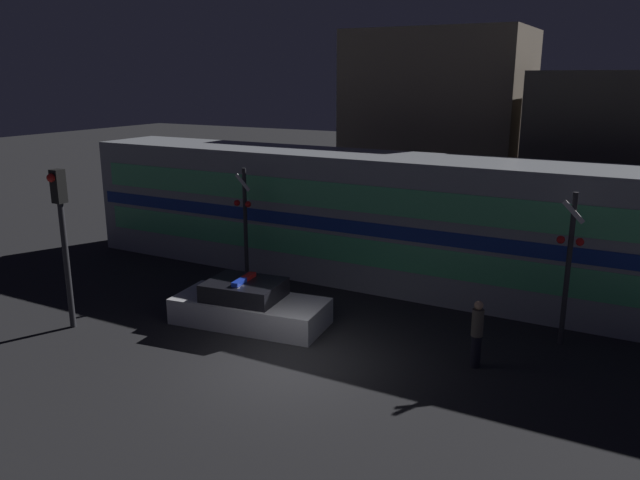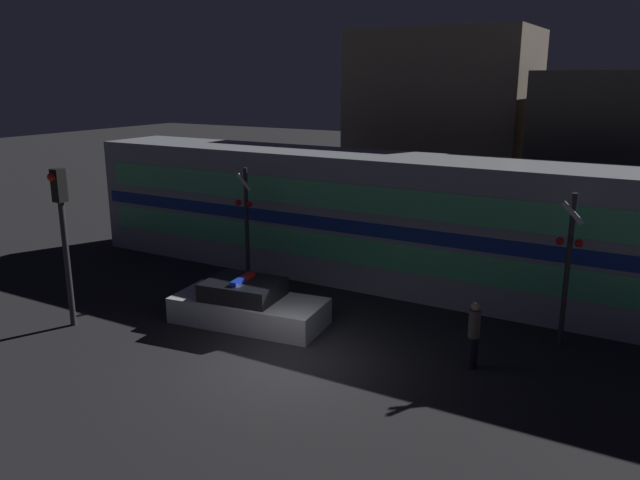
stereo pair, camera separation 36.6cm
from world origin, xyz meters
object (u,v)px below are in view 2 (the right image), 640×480
police_car (248,306)px  pedestrian (474,334)px  train (380,219)px  crossing_signal_near (568,265)px  traffic_light_corner (63,225)px

police_car → pedestrian: size_ratio=2.68×
train → crossing_signal_near: bearing=-21.8°
train → police_car: size_ratio=5.04×
police_car → crossing_signal_near: size_ratio=1.12×
train → crossing_signal_near: size_ratio=5.65×
crossing_signal_near → police_car: bearing=-160.9°
crossing_signal_near → traffic_light_corner: 13.37m
train → crossing_signal_near: 6.88m
pedestrian → traffic_light_corner: 11.20m
traffic_light_corner → pedestrian: bearing=15.9°
train → traffic_light_corner: 9.90m
crossing_signal_near → traffic_light_corner: traffic_light_corner is taller
pedestrian → police_car: bearing=-176.6°
pedestrian → traffic_light_corner: bearing=-164.1°
police_car → traffic_light_corner: traffic_light_corner is taller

